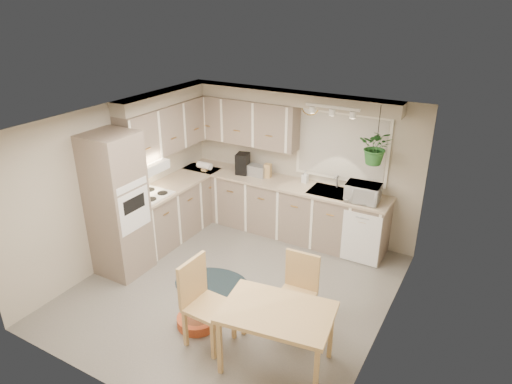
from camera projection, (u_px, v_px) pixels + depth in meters
floor at (234, 289)px, 6.36m from camera, size 4.20×4.20×0.00m
ceiling at (230, 121)px, 5.40m from camera, size 4.20×4.20×0.00m
wall_back at (300, 163)px, 7.55m from camera, size 4.00×0.04×2.40m
wall_front at (111, 299)px, 4.21m from camera, size 4.00×0.04×2.40m
wall_left at (119, 182)px, 6.78m from camera, size 0.04×4.20×2.40m
wall_right at (387, 251)px, 4.98m from camera, size 0.04×4.20×2.40m
base_cab_left at (175, 210)px, 7.65m from camera, size 0.60×1.85×0.90m
base_cab_back at (280, 208)px, 7.71m from camera, size 3.60×0.60×0.90m
counter_left at (174, 184)px, 7.45m from camera, size 0.64×1.89×0.04m
counter_back at (280, 183)px, 7.51m from camera, size 3.64×0.64×0.04m
oven_stack at (117, 206)px, 6.40m from camera, size 0.65×0.65×2.10m
wall_oven_face at (134, 210)px, 6.26m from camera, size 0.02×0.56×0.58m
upper_cab_left at (168, 127)px, 7.25m from camera, size 0.35×2.00×0.75m
upper_cab_back at (242, 121)px, 7.61m from camera, size 2.00×0.35×0.75m
soffit_left at (164, 97)px, 7.07m from camera, size 0.30×2.00×0.20m
soffit_back at (287, 97)px, 7.08m from camera, size 3.60×0.30×0.20m
cooktop at (150, 195)px, 6.98m from camera, size 0.52×0.58×0.02m
range_hood at (147, 167)px, 6.81m from camera, size 0.40×0.60×0.14m
window_blinds at (341, 147)px, 7.05m from camera, size 1.40×0.02×1.00m
window_frame at (342, 147)px, 7.06m from camera, size 1.50×0.02×1.10m
sink at (332, 194)px, 7.12m from camera, size 0.70×0.48×0.10m
dishwasher_front at (360, 239)px, 6.79m from camera, size 0.58×0.02×0.83m
track_light_bar at (333, 107)px, 6.35m from camera, size 0.80×0.04×0.04m
wall_clock at (310, 106)px, 7.07m from camera, size 0.30×0.03×0.30m
dining_table at (277, 338)px, 4.93m from camera, size 1.27×0.94×0.74m
chair_left at (209, 305)px, 5.20m from camera, size 0.51×0.51×1.05m
chair_back at (295, 295)px, 5.44m from camera, size 0.47×0.47×0.96m
braided_rug at (212, 284)px, 6.47m from camera, size 1.24×1.05×0.01m
pet_bed at (198, 320)px, 5.66m from camera, size 0.62×0.62×0.12m
microwave at (363, 191)px, 6.73m from camera, size 0.52×0.31×0.34m
soap_bottle at (305, 180)px, 7.44m from camera, size 0.09×0.21×0.09m
hanging_plant at (376, 151)px, 6.41m from camera, size 0.51×0.56×0.40m
coffee_maker at (243, 164)px, 7.77m from camera, size 0.25×0.28×0.36m
toaster at (257, 171)px, 7.69m from camera, size 0.31×0.18×0.19m
knife_block at (268, 171)px, 7.63m from camera, size 0.12×0.12×0.24m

